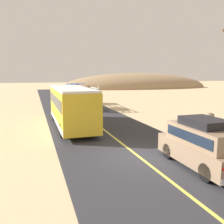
{
  "coord_description": "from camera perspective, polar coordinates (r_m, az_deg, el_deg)",
  "views": [
    {
      "loc": [
        -5.06,
        -11.11,
        4.25
      ],
      "look_at": [
        0.0,
        4.37,
        1.7
      ],
      "focal_mm": 38.69,
      "sensor_mm": 36.0,
      "label": 1
    }
  ],
  "objects": [
    {
      "name": "bus",
      "position": [
        19.79,
        -9.66,
        1.5
      ],
      "size": [
        2.54,
        10.0,
        3.21
      ],
      "color": "gold",
      "rests_on": "road_surface"
    },
    {
      "name": "road_centre_line",
      "position": [
        12.92,
        6.14,
        -10.26
      ],
      "size": [
        0.16,
        117.6,
        0.0
      ],
      "primitive_type": "cube",
      "color": "#D8CC4C",
      "rests_on": "road_surface"
    },
    {
      "name": "boulder_near_shoulder",
      "position": [
        24.65,
        22.16,
        -0.91
      ],
      "size": [
        0.88,
        0.69,
        0.67
      ],
      "primitive_type": "ellipsoid",
      "color": "#756656",
      "rests_on": "ground"
    },
    {
      "name": "distant_hill",
      "position": [
        77.44,
        6.03,
        5.68
      ],
      "size": [
        48.53,
        18.68,
        9.39
      ],
      "primitive_type": "ellipsoid",
      "color": "#997C5A",
      "rests_on": "ground"
    },
    {
      "name": "suv_near",
      "position": [
        11.79,
        20.66,
        -6.93
      ],
      "size": [
        1.9,
        4.62,
        2.29
      ],
      "color": "#8C7259",
      "rests_on": "road_surface"
    },
    {
      "name": "road_surface",
      "position": [
        12.92,
        6.13,
        -10.31
      ],
      "size": [
        8.0,
        120.0,
        0.02
      ],
      "primitive_type": "cube",
      "color": "#2D2D33",
      "rests_on": "ground"
    },
    {
      "name": "livestock_truck",
      "position": [
        33.74,
        -7.9,
        4.62
      ],
      "size": [
        2.53,
        9.7,
        3.02
      ],
      "color": "#3359A5",
      "rests_on": "road_surface"
    },
    {
      "name": "ground_plane",
      "position": [
        12.92,
        6.13,
        -10.35
      ],
      "size": [
        240.0,
        240.0,
        0.0
      ],
      "primitive_type": "plane",
      "color": "#CCB284"
    }
  ]
}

